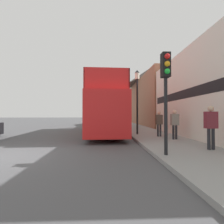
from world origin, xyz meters
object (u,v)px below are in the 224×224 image
at_px(pedestrian_nearest, 211,123).
at_px(pedestrian_second, 175,122).
at_px(tour_bus, 104,111).
at_px(pedestrian_third, 159,121).
at_px(parked_car_ahead_of_bus, 109,121).
at_px(traffic_signal, 166,80).
at_px(lamp_post_second, 123,98).
at_px(lamp_post_nearest, 137,90).

relative_size(pedestrian_nearest, pedestrian_second, 1.06).
xyz_separation_m(tour_bus, pedestrian_nearest, (4.29, -7.76, -0.64)).
bearing_deg(pedestrian_third, parked_car_ahead_of_bus, 103.01).
bearing_deg(tour_bus, traffic_signal, -77.79).
bearing_deg(tour_bus, pedestrian_second, -52.22).
height_order(pedestrian_nearest, lamp_post_second, lamp_post_second).
bearing_deg(pedestrian_nearest, traffic_signal, -158.47).
height_order(parked_car_ahead_of_bus, pedestrian_second, pedestrian_second).
bearing_deg(pedestrian_nearest, lamp_post_second, 97.18).
xyz_separation_m(tour_bus, traffic_signal, (2.18, -8.59, 0.91)).
distance_m(parked_car_ahead_of_bus, pedestrian_third, 12.90).
distance_m(pedestrian_third, traffic_signal, 5.53).
height_order(pedestrian_second, pedestrian_third, pedestrian_second).
distance_m(pedestrian_second, pedestrian_third, 1.42).
xyz_separation_m(parked_car_ahead_of_bus, pedestrian_nearest, (3.62, -16.83, 0.55)).
height_order(pedestrian_third, traffic_signal, traffic_signal).
bearing_deg(pedestrian_second, pedestrian_nearest, -84.94).
relative_size(parked_car_ahead_of_bus, lamp_post_second, 0.76).
distance_m(pedestrian_second, traffic_signal, 4.48).
xyz_separation_m(traffic_signal, lamp_post_second, (0.22, 15.80, 0.94)).
distance_m(parked_car_ahead_of_bus, traffic_signal, 17.85).
xyz_separation_m(pedestrian_second, pedestrian_third, (-0.46, 1.34, -0.03)).
bearing_deg(traffic_signal, lamp_post_nearest, 87.96).
distance_m(pedestrian_third, lamp_post_second, 11.07).
bearing_deg(lamp_post_second, lamp_post_nearest, -89.94).
height_order(pedestrian_nearest, lamp_post_nearest, lamp_post_nearest).
height_order(tour_bus, traffic_signal, tour_bus).
height_order(pedestrian_second, lamp_post_second, lamp_post_second).
height_order(pedestrian_nearest, traffic_signal, traffic_signal).
bearing_deg(parked_car_ahead_of_bus, pedestrian_second, -76.16).
relative_size(pedestrian_nearest, lamp_post_nearest, 0.38).
bearing_deg(lamp_post_nearest, lamp_post_second, 90.06).
bearing_deg(pedestrian_third, traffic_signal, -105.19).
xyz_separation_m(parked_car_ahead_of_bus, traffic_signal, (1.52, -17.66, 2.09)).
relative_size(tour_bus, traffic_signal, 3.23).
height_order(traffic_signal, lamp_post_nearest, lamp_post_nearest).
bearing_deg(lamp_post_second, pedestrian_third, -83.78).
distance_m(parked_car_ahead_of_bus, lamp_post_second, 3.96).
relative_size(pedestrian_third, lamp_post_nearest, 0.35).
relative_size(tour_bus, parked_car_ahead_of_bus, 2.91).
distance_m(tour_bus, lamp_post_nearest, 3.56).
relative_size(parked_car_ahead_of_bus, pedestrian_third, 2.46).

